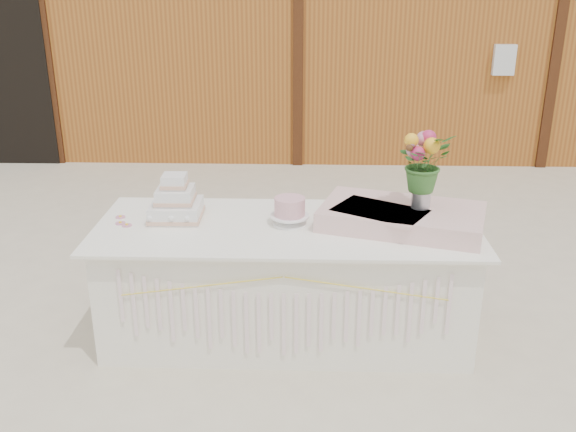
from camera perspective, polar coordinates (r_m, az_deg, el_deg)
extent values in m
plane|color=beige|center=(4.37, -0.13, -10.29)|extent=(80.00, 80.00, 0.00)
cube|color=#A16121|center=(9.76, 1.13, 16.43)|extent=(12.00, 4.00, 3.00)
cube|color=white|center=(4.18, -0.13, -5.89)|extent=(2.28, 0.88, 0.75)
cube|color=white|center=(4.03, -0.14, -0.99)|extent=(2.40, 1.00, 0.02)
cube|color=white|center=(4.19, -9.89, 0.50)|extent=(0.32, 0.32, 0.11)
cube|color=#E1AC8E|center=(4.20, -9.86, 0.09)|extent=(0.33, 0.33, 0.02)
cube|color=white|center=(4.15, -9.98, 1.84)|extent=(0.23, 0.23, 0.10)
cube|color=#E1AC8E|center=(4.16, -9.96, 1.48)|extent=(0.24, 0.24, 0.02)
cube|color=white|center=(4.12, -10.06, 3.06)|extent=(0.15, 0.15, 0.09)
cube|color=#E1AC8E|center=(4.13, -10.04, 2.76)|extent=(0.16, 0.16, 0.02)
cylinder|color=white|center=(4.04, 0.15, -0.66)|extent=(0.21, 0.21, 0.01)
cylinder|color=white|center=(4.03, 0.15, -0.32)|extent=(0.06, 0.06, 0.04)
cylinder|color=white|center=(4.02, 0.15, 0.01)|extent=(0.25, 0.25, 0.01)
cylinder|color=#D79BA6|center=(4.00, 0.15, 0.85)|extent=(0.19, 0.19, 0.11)
cube|color=beige|center=(4.05, 10.10, -0.07)|extent=(1.11, 0.83, 0.12)
cylinder|color=silver|center=(4.03, 11.76, 1.81)|extent=(0.12, 0.12, 0.16)
imported|color=#366E2C|center=(3.95, 12.03, 5.35)|extent=(0.42, 0.41, 0.36)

